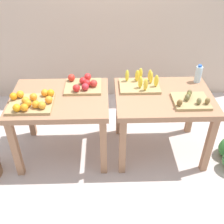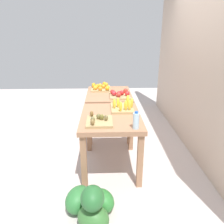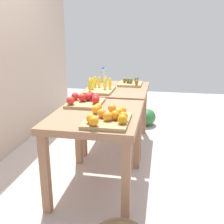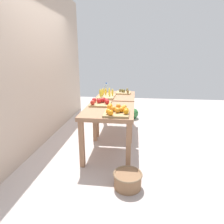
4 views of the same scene
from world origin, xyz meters
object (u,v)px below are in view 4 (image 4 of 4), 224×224
wicker_basket (128,180)px  water_bottle (106,87)px  watermelon_pile (128,111)px  orange_bin (117,111)px  display_table_right (116,100)px  apple_bin (101,102)px  kiwi_bin (124,92)px  display_table_left (109,116)px  banana_crate (106,95)px

wicker_basket → water_bottle: bearing=14.6°
wicker_basket → watermelon_pile: bearing=2.1°
orange_bin → water_bottle: water_bottle is taller
display_table_right → water_bottle: bearing=32.7°
display_table_right → watermelon_pile: size_ratio=1.59×
orange_bin → watermelon_pile: (2.32, -0.09, -0.66)m
apple_bin → kiwi_bin: size_ratio=1.11×
kiwi_bin → wicker_basket: (-2.21, -0.20, -0.71)m
display_table_left → orange_bin: orange_bin is taller
banana_crate → kiwi_bin: 0.58m
banana_crate → kiwi_bin: (0.48, -0.34, -0.02)m
orange_bin → apple_bin: size_ratio=1.15×
kiwi_bin → watermelon_pile: (0.71, -0.09, -0.64)m
orange_bin → banana_crate: banana_crate is taller
display_table_left → water_bottle: 1.59m
apple_bin → wicker_basket: (-1.10, -0.53, -0.72)m
display_table_right → watermelon_pile: display_table_right is taller
orange_bin → water_bottle: (1.80, 0.43, 0.06)m
display_table_left → display_table_right: 1.12m
display_table_right → watermelon_pile: (0.95, -0.24, -0.50)m
apple_bin → watermelon_pile: apple_bin is taller
apple_bin → kiwi_bin: 1.16m
apple_bin → wicker_basket: apple_bin is taller
kiwi_bin → wicker_basket: kiwi_bin is taller
display_table_right → banana_crate: size_ratio=2.36×
banana_crate → wicker_basket: banana_crate is taller
orange_bin → watermelon_pile: bearing=-2.2°
banana_crate → wicker_basket: 1.95m
display_table_left → wicker_basket: display_table_left is taller
banana_crate → water_bottle: bearing=8.2°
watermelon_pile → wicker_basket: size_ratio=1.78×
orange_bin → wicker_basket: size_ratio=1.26×
water_bottle → watermelon_pile: (0.52, -0.52, -0.71)m
watermelon_pile → banana_crate: bearing=160.3°
banana_crate → watermelon_pile: (1.18, -0.42, -0.66)m
apple_bin → watermelon_pile: 1.98m
water_bottle → banana_crate: bearing=-171.8°
display_table_left → banana_crate: size_ratio=2.36×
apple_bin → banana_crate: bearing=0.1°
display_table_left → orange_bin: (-0.25, -0.15, 0.16)m
display_table_left → watermelon_pile: 2.14m
apple_bin → watermelon_pile: bearing=-13.1°
watermelon_pile → kiwi_bin: bearing=172.9°
display_table_right → banana_crate: 0.34m
kiwi_bin → watermelon_pile: size_ratio=0.55×
apple_bin → orange_bin: bearing=-146.2°
display_table_right → watermelon_pile: 1.10m
display_table_left → display_table_right: bearing=0.0°
wicker_basket → display_table_right: bearing=10.1°
kiwi_bin → water_bottle: water_bottle is taller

